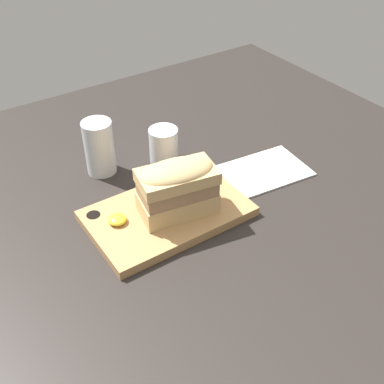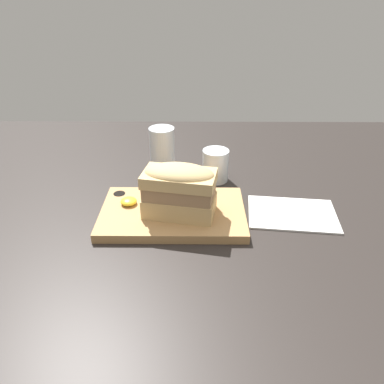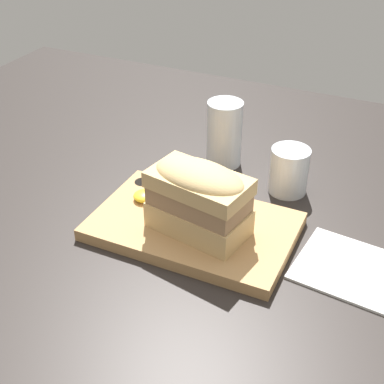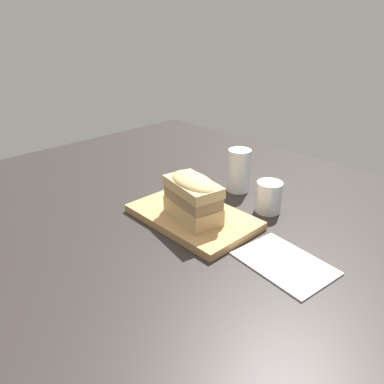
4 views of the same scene
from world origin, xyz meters
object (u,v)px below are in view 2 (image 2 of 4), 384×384
object	(u,v)px
sandwich	(179,188)
water_glass	(162,154)
napkin	(292,214)
serving_board	(173,214)
wine_glass	(215,166)

from	to	relation	value
sandwich	water_glass	world-z (taller)	sandwich
water_glass	napkin	xyz separation A→B (cm)	(28.98, -19.98, -4.98)
napkin	water_glass	bearing A→B (deg)	145.42
serving_board	wine_glass	size ratio (longest dim) A/B	3.80
serving_board	napkin	world-z (taller)	serving_board
water_glass	sandwich	bearing A→B (deg)	-77.06
serving_board	wine_glass	distance (cm)	19.99
serving_board	water_glass	xyz separation A→B (cm)	(-3.58, 21.36, 4.23)
serving_board	sandwich	world-z (taller)	sandwich
sandwich	napkin	xyz separation A→B (cm)	(23.82, 2.48, -7.49)
napkin	sandwich	bearing A→B (deg)	-174.05
serving_board	water_glass	world-z (taller)	water_glass
water_glass	serving_board	bearing A→B (deg)	-80.48
serving_board	sandwich	bearing A→B (deg)	-34.85
water_glass	napkin	distance (cm)	35.55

